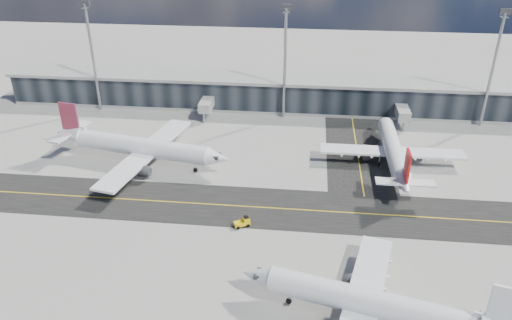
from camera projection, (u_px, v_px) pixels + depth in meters
The scene contains 9 objects.
ground at pixel (267, 220), 89.17m from camera, with size 300.00×300.00×0.00m, color gray.
taxiway_lanes at pixel (291, 190), 98.24m from camera, with size 180.00×63.00×0.03m.
terminal_concourse at pixel (285, 93), 135.66m from camera, with size 152.00×19.80×8.80m.
floodlight_masts at pixel (285, 59), 124.22m from camera, with size 102.50×0.70×28.90m.
airliner_af at pixel (139, 147), 106.50m from camera, with size 40.59×34.81×12.07m.
airliner_redtail at pixel (393, 151), 105.69m from camera, with size 30.59×35.99×10.70m.
airliner_near at pixel (374, 304), 65.64m from camera, with size 36.52×31.39×10.91m.
baggage_tug at pixel (243, 222), 87.10m from camera, with size 3.06×2.46×1.74m.
service_van at pixel (391, 146), 114.29m from camera, with size 2.62×5.69×1.58m, color white.
Camera 1 is at (6.24, -73.81, 50.82)m, focal length 35.00 mm.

